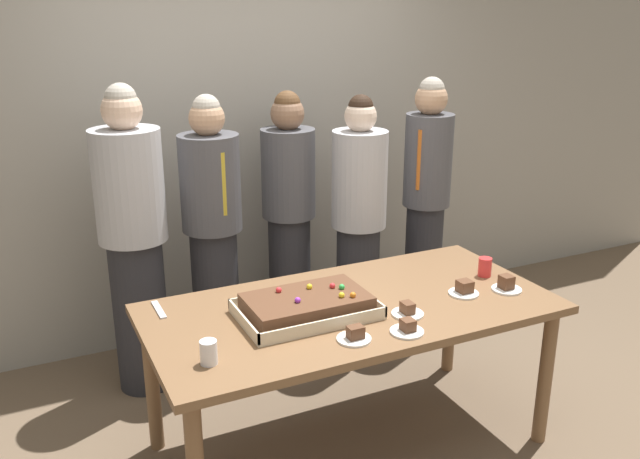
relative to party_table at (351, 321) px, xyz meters
name	(u,v)px	position (x,y,z in m)	size (l,w,h in m)	color
ground_plane	(349,443)	(0.00, 0.00, -0.69)	(12.00, 12.00, 0.00)	brown
interior_back_panel	(236,109)	(0.00, 1.60, 0.81)	(8.00, 0.12, 3.00)	#9E998E
party_table	(351,321)	(0.00, 0.00, 0.00)	(1.95, 0.95, 0.77)	brown
sheet_cake	(307,306)	(-0.24, -0.01, 0.13)	(0.62, 0.40, 0.12)	beige
plated_slice_near_left	(464,289)	(0.57, -0.12, 0.11)	(0.15, 0.15, 0.07)	white
plated_slice_near_right	(407,311)	(0.18, -0.20, 0.10)	(0.15, 0.15, 0.06)	white
plated_slice_far_left	(355,336)	(-0.16, -0.32, 0.10)	(0.15, 0.15, 0.06)	white
plated_slice_far_right	(407,329)	(0.09, -0.35, 0.10)	(0.15, 0.15, 0.06)	white
plated_slice_center_front	(506,285)	(0.78, -0.18, 0.11)	(0.15, 0.15, 0.08)	white
drink_cup_nearest	(209,352)	(-0.77, -0.24, 0.13)	(0.07, 0.07, 0.10)	white
drink_cup_middle	(485,267)	(0.81, 0.02, 0.13)	(0.07, 0.07, 0.10)	red
cake_server_utensil	(159,310)	(-0.84, 0.34, 0.09)	(0.03, 0.20, 0.01)	silver
person_serving_front	(134,240)	(-0.82, 1.02, 0.21)	(0.38, 0.38, 1.76)	#28282D
person_green_shirt_behind	(359,224)	(0.52, 0.89, 0.16)	(0.34, 0.34, 1.64)	#28282D
person_striped_tie_right	(213,234)	(-0.36, 1.04, 0.18)	(0.35, 0.35, 1.68)	#28282D
person_far_right_suit	(426,204)	(1.03, 0.91, 0.22)	(0.30, 0.30, 1.72)	#28282D
person_left_edge_reaching	(289,218)	(0.17, 1.17, 0.17)	(0.34, 0.34, 1.65)	#28282D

